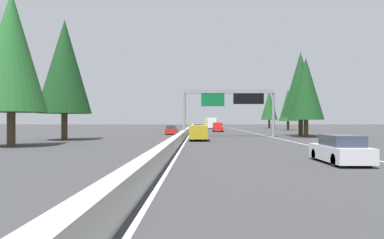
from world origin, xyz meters
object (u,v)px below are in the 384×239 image
Objects in this scene: conifer_right_near at (306,89)px; conifer_left_foreground at (11,52)px; sign_gantry_overhead at (230,99)px; conifer_right_far at (288,105)px; bus_distant_a at (211,123)px; minivan_near_center at (198,132)px; sedan_far_center at (198,128)px; conifer_right_mid at (301,85)px; conifer_left_near at (64,67)px; conifer_right_distant at (269,105)px; oncoming_near at (171,130)px; sedan_mid_center at (340,150)px; box_truck_distant_b at (208,122)px; pickup_far_left at (218,127)px.

conifer_left_foreground reaches higher than conifer_right_near.
conifer_right_far is (34.51, -16.93, 0.76)m from sign_gantry_overhead.
minivan_near_center is at bearing 176.54° from bus_distant_a.
conifer_right_near is (-27.83, -14.47, 5.82)m from sedan_far_center.
conifer_right_far reaches higher than minivan_near_center.
conifer_left_near reaches higher than conifer_right_mid.
conifer_right_distant is at bearing -29.41° from conifer_left_near.
sign_gantry_overhead is at bearing -48.02° from conifer_left_foreground.
conifer_right_distant reaches higher than oncoming_near.
bus_distant_a is 0.83× the size of conifer_left_near.
conifer_right_near reaches higher than bus_distant_a.
sedan_mid_center is 0.52× the size of box_truck_distant_b.
sedan_mid_center is 0.79× the size of pickup_far_left.
conifer_right_far is at bearing -25.93° from minivan_near_center.
sign_gantry_overhead reaches higher than box_truck_distant_b.
sign_gantry_overhead is at bearing 47.47° from oncoming_near.
conifer_right_near is (-24.20, -10.49, 5.59)m from pickup_far_left.
oncoming_near is 0.45× the size of conifer_right_far.
sedan_mid_center is 88.52m from conifer_right_distant.
sign_gantry_overhead is at bearing -25.20° from minivan_near_center.
conifer_right_far is at bearing 179.47° from conifer_right_distant.
conifer_right_far reaches higher than box_truck_distant_b.
conifer_right_near is (8.18, -14.48, 5.55)m from minivan_near_center.
minivan_near_center is 1.14× the size of sedan_far_center.
conifer_right_mid reaches higher than pickup_far_left.
oncoming_near is 0.35× the size of conifer_right_mid.
conifer_right_near is (-9.19, -18.81, 5.82)m from oncoming_near.
conifer_right_distant is (34.12, -17.55, 6.02)m from pickup_far_left.
conifer_right_far is 64.93m from conifer_left_foreground.
sign_gantry_overhead is 54.01m from bus_distant_a.
conifer_right_distant reaches higher than sedan_far_center.
sedan_mid_center is 27.15m from conifer_left_foreground.
conifer_left_near is at bearing 139.44° from conifer_right_far.
sedan_mid_center is at bearing -116.22° from conifer_left_foreground.
bus_distant_a is at bearing 0.62° from sign_gantry_overhead.
sedan_far_center is at bearing 166.91° from oncoming_near.
sedan_far_center is at bearing 7.33° from sedan_mid_center.
conifer_right_mid reaches higher than conifer_right_far.
conifer_right_distant is at bearing -79.65° from bus_distant_a.
sedan_far_center is 23.33m from conifer_right_far.
bus_distant_a is 26.47m from conifer_right_far.
bus_distant_a reaches higher than sedan_mid_center.
conifer_right_distant is at bearing -26.48° from conifer_left_foreground.
sedan_mid_center is at bearing -172.67° from sedan_far_center.
minivan_near_center reaches higher than sedan_far_center.
minivan_near_center reaches higher than oncoming_near.
conifer_right_near is at bearing 169.13° from conifer_right_far.
conifer_left_near is (-42.93, 36.75, 2.50)m from conifer_right_far.
conifer_left_near is (-16.43, 11.08, 7.76)m from oncoming_near.
minivan_near_center is at bearing 13.98° from oncoming_near.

